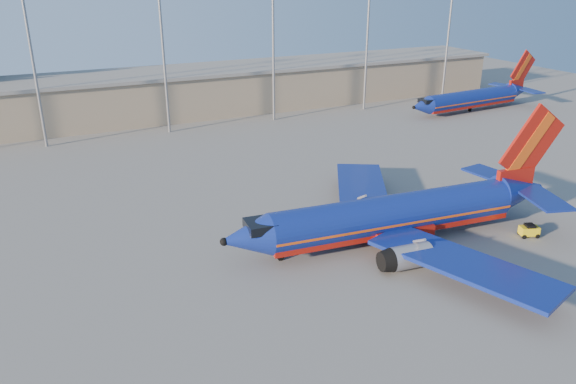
# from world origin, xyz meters

# --- Properties ---
(ground) EXTENTS (220.00, 220.00, 0.00)m
(ground) POSITION_xyz_m (0.00, 0.00, 0.00)
(ground) COLOR slate
(ground) RESTS_ON ground
(terminal_building) EXTENTS (122.00, 16.00, 8.50)m
(terminal_building) POSITION_xyz_m (10.00, 58.00, 4.32)
(terminal_building) COLOR gray
(terminal_building) RESTS_ON ground
(light_mast_row) EXTENTS (101.60, 1.60, 28.65)m
(light_mast_row) POSITION_xyz_m (5.00, 46.00, 17.55)
(light_mast_row) COLOR gray
(light_mast_row) RESTS_ON ground
(aircraft_main) EXTENTS (39.09, 37.48, 13.24)m
(aircraft_main) POSITION_xyz_m (6.21, -5.72, 2.83)
(aircraft_main) COLOR navy
(aircraft_main) RESTS_ON ground
(aircraft_second) EXTENTS (32.88, 12.77, 11.13)m
(aircraft_second) POSITION_xyz_m (54.04, 35.41, 2.55)
(aircraft_second) COLOR navy
(aircraft_second) RESTS_ON ground
(baggage_tug) EXTENTS (2.24, 1.77, 1.41)m
(baggage_tug) POSITION_xyz_m (19.13, -11.14, 0.73)
(baggage_tug) COLOR yellow
(baggage_tug) RESTS_ON ground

